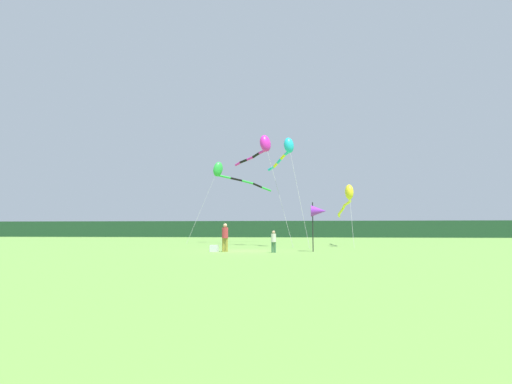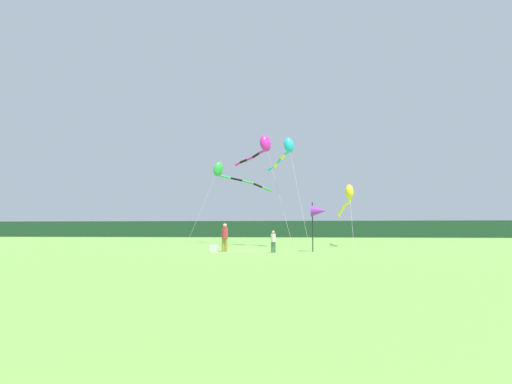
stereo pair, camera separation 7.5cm
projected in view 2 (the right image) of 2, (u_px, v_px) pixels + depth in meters
The scene contains 10 objects.
ground_plane at pixel (245, 251), 25.24m from camera, with size 120.00×120.00×0.00m, color #6B9E42.
distant_treeline at pixel (283, 229), 69.89m from camera, with size 108.00×2.43×2.73m, color #1E4228.
person_adult at pixel (225, 236), 24.66m from camera, with size 0.37×0.37×1.66m.
person_child at pixel (273, 240), 23.66m from camera, with size 0.27×0.27×1.25m.
cooler_box at pixel (214, 248), 24.47m from camera, with size 0.47×0.41×0.39m, color silver.
banner_flag_pole at pixel (318, 211), 24.75m from camera, with size 0.90×0.70×2.93m.
kite_green at pixel (224, 172), 41.30m from camera, with size 7.47×6.22×8.08m.
kite_cyan at pixel (287, 148), 31.48m from camera, with size 3.31×4.91×8.27m.
kite_yellow at pixel (348, 197), 32.54m from camera, with size 0.84×7.75×4.85m.
kite_magenta at pixel (263, 146), 33.63m from camera, with size 5.16×5.02×8.99m.
Camera 2 is at (3.62, -25.21, 1.32)m, focal length 29.19 mm.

